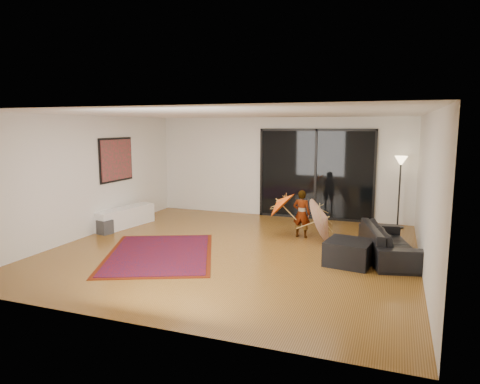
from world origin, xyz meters
The scene contains 17 objects.
floor centered at (0.00, 0.00, 0.00)m, with size 7.00×7.00×0.00m, color olive.
ceiling centered at (0.00, 0.00, 2.70)m, with size 7.00×7.00×0.00m, color white.
wall_back centered at (0.00, 3.50, 1.35)m, with size 7.00×7.00×0.00m, color silver.
wall_front centered at (0.00, -3.50, 1.35)m, with size 7.00×7.00×0.00m, color silver.
wall_left centered at (-3.50, 0.00, 1.35)m, with size 7.00×7.00×0.00m, color silver.
wall_right centered at (3.50, 0.00, 1.35)m, with size 7.00×7.00×0.00m, color silver.
sliding_door centered at (1.00, 3.47, 1.20)m, with size 3.06×0.07×2.40m.
painting centered at (-3.46, 1.00, 1.65)m, with size 0.04×1.28×1.08m.
media_console centered at (-3.25, 0.93, 0.24)m, with size 0.43×1.72×0.48m, color white.
speaker centered at (-3.25, 0.17, 0.16)m, with size 0.28×0.28×0.32m, color #424244.
persian_rug centered at (-1.24, -0.79, 0.01)m, with size 2.94×3.35×0.02m.
sofa centered at (2.95, 0.52, 0.30)m, with size 2.07×0.81×0.60m, color black.
ottoman centered at (2.28, -0.15, 0.22)m, with size 0.77×0.77×0.44m, color black.
floor_lamp centered at (3.10, 3.15, 1.39)m, with size 0.30×0.30×1.76m.
child centered at (1.07, 1.44, 0.54)m, with size 0.39×0.26×1.07m, color #999999.
parasol_orange centered at (0.52, 1.39, 0.73)m, with size 0.63×0.74×0.84m.
parasol_white centered at (1.67, 1.29, 0.50)m, with size 0.58×0.99×0.98m.
Camera 1 is at (3.00, -7.79, 2.47)m, focal length 32.00 mm.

